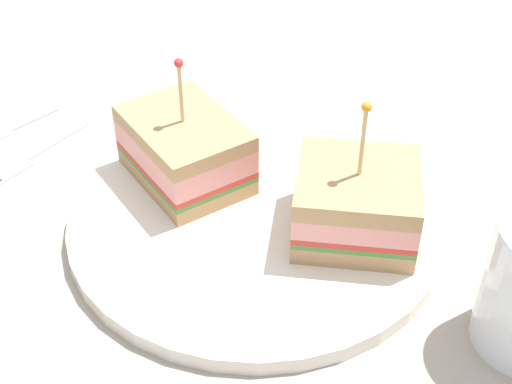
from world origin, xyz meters
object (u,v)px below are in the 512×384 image
(fork, at_px, (21,161))
(sandwich_half_front, at_px, (356,203))
(plate, at_px, (256,219))
(sandwich_half_back, at_px, (185,150))

(fork, bearing_deg, sandwich_half_front, -9.52)
(plate, distance_m, sandwich_half_front, 0.08)
(plate, distance_m, sandwich_half_back, 0.08)
(sandwich_half_front, bearing_deg, fork, 170.48)
(sandwich_half_back, bearing_deg, fork, 176.65)
(plate, bearing_deg, fork, 168.87)
(sandwich_half_back, bearing_deg, plate, -27.62)
(fork, bearing_deg, sandwich_half_back, -3.35)
(fork, bearing_deg, plate, -11.13)
(sandwich_half_front, relative_size, sandwich_half_back, 0.90)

